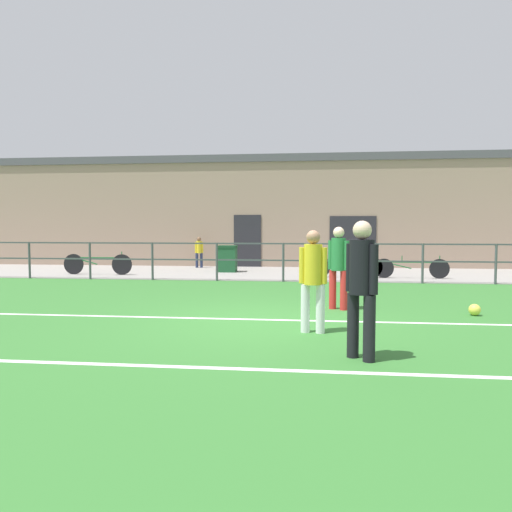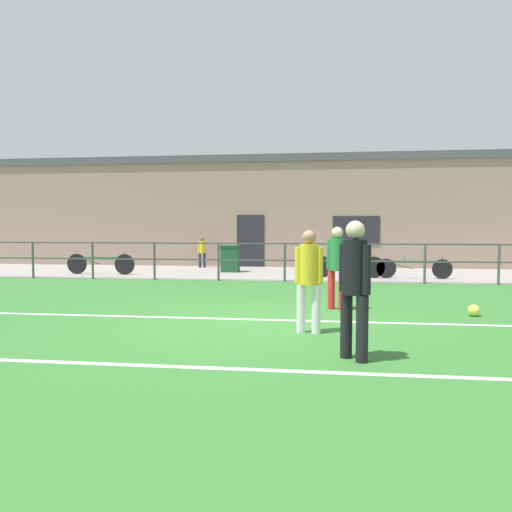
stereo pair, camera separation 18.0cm
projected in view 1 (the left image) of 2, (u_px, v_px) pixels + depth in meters
ground at (263, 322)px, 8.38m from camera, size 60.00×44.00×0.04m
field_line_touchline at (264, 320)px, 8.47m from camera, size 36.00×0.11×0.00m
field_line_hash at (238, 369)px, 5.54m from camera, size 36.00×0.11×0.00m
pavement_strip at (287, 273)px, 16.81m from camera, size 48.00×5.00×0.02m
perimeter_fence at (283, 256)px, 14.29m from camera, size 36.07×0.07×1.15m
clubhouse_facade at (292, 212)px, 20.34m from camera, size 28.00×2.56×4.51m
player_goalkeeper at (362, 281)px, 5.88m from camera, size 0.36×0.36×1.70m
player_striker at (313, 275)px, 7.38m from camera, size 0.43×0.28×1.58m
player_winger at (338, 263)px, 9.46m from camera, size 0.40×0.29×1.63m
soccer_ball_match at (475, 310)px, 8.86m from camera, size 0.21×0.21×0.21m
spectator_child at (199, 250)px, 18.95m from camera, size 0.32×0.21×1.21m
bicycle_parked_0 at (346, 266)px, 15.28m from camera, size 2.28×0.04×0.77m
bicycle_parked_1 at (411, 268)px, 15.05m from camera, size 2.29×0.04×0.71m
bicycle_parked_2 at (97, 264)px, 16.21m from camera, size 2.38×0.04×0.78m
trash_bin_0 at (228, 259)px, 17.17m from camera, size 0.65×0.55×0.94m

